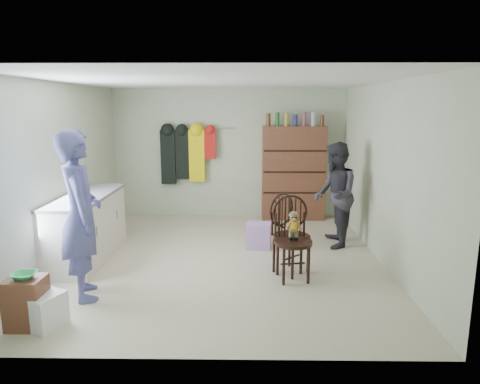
{
  "coord_description": "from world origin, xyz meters",
  "views": [
    {
      "loc": [
        0.34,
        -5.87,
        2.18
      ],
      "look_at": [
        0.25,
        0.2,
        0.95
      ],
      "focal_mm": 32.0,
      "sensor_mm": 36.0,
      "label": 1
    }
  ],
  "objects_px": {
    "counter": "(87,227)",
    "dresser": "(293,172)",
    "chair_front": "(292,233)",
    "chair_far": "(288,231)"
  },
  "relations": [
    {
      "from": "chair_front",
      "to": "chair_far",
      "type": "bearing_deg",
      "value": 88.89
    },
    {
      "from": "dresser",
      "to": "chair_front",
      "type": "bearing_deg",
      "value": -96.23
    },
    {
      "from": "counter",
      "to": "dresser",
      "type": "bearing_deg",
      "value": 35.69
    },
    {
      "from": "counter",
      "to": "chair_far",
      "type": "distance_m",
      "value": 2.88
    },
    {
      "from": "counter",
      "to": "dresser",
      "type": "distance_m",
      "value": 3.96
    },
    {
      "from": "counter",
      "to": "dresser",
      "type": "xyz_separation_m",
      "value": [
        3.2,
        2.3,
        0.44
      ]
    },
    {
      "from": "chair_far",
      "to": "dresser",
      "type": "bearing_deg",
      "value": 39.14
    },
    {
      "from": "counter",
      "to": "dresser",
      "type": "relative_size",
      "value": 0.9
    },
    {
      "from": "chair_front",
      "to": "chair_far",
      "type": "height_order",
      "value": "chair_front"
    },
    {
      "from": "chair_front",
      "to": "chair_far",
      "type": "distance_m",
      "value": 0.22
    }
  ]
}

